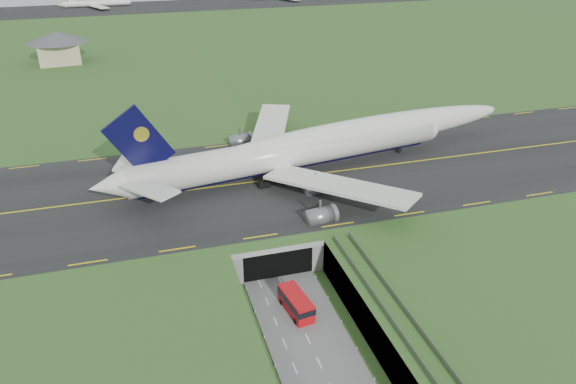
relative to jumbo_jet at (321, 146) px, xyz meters
name	(u,v)px	position (x,y,z in m)	size (l,w,h in m)	color
ground	(292,306)	(-16.88, -35.43, -11.43)	(900.00, 900.00, 0.00)	#305723
airfield_deck	(292,291)	(-16.88, -35.43, -8.43)	(800.00, 800.00, 6.00)	gray
trench_road	(307,337)	(-16.88, -42.93, -11.33)	(12.00, 75.00, 0.20)	slate
taxiway	(245,183)	(-16.88, -2.43, -5.34)	(800.00, 44.00, 0.18)	black
tunnel_portal	(265,235)	(-16.88, -18.71, -8.10)	(17.00, 22.30, 6.00)	gray
guideway	(416,349)	(-5.88, -54.54, -6.11)	(3.00, 53.00, 7.05)	#A8A8A3
jumbo_jet	(321,146)	(0.00, 0.00, 0.00)	(94.54, 60.31, 20.19)	silver
shuttle_tram	(296,303)	(-16.70, -36.97, -9.71)	(4.04, 8.05, 3.13)	red
service_building	(57,44)	(-59.28, 113.23, 1.10)	(22.02, 22.02, 11.02)	#BDAD88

